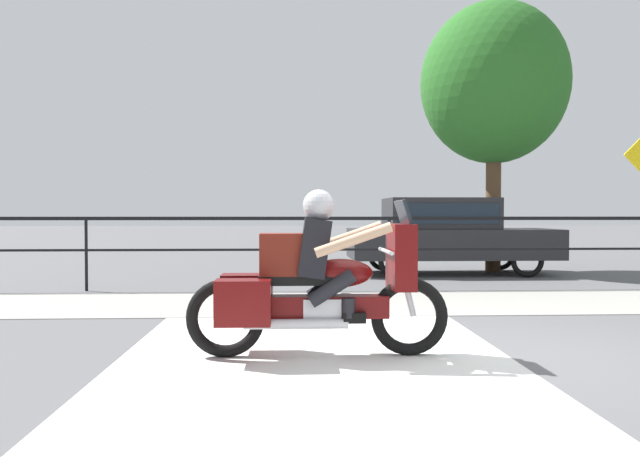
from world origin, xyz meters
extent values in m
plane|color=#565659|center=(0.00, 0.00, 0.00)|extent=(120.00, 120.00, 0.00)
cube|color=#99968E|center=(0.00, 3.40, 0.01)|extent=(44.00, 2.40, 0.01)
cube|color=silver|center=(-1.46, -0.20, 0.00)|extent=(3.52, 6.00, 0.01)
cube|color=black|center=(0.00, 5.01, 1.22)|extent=(36.00, 0.04, 0.06)
cube|color=black|center=(0.00, 5.01, 0.69)|extent=(36.00, 0.03, 0.04)
cylinder|color=black|center=(-5.10, 5.01, 0.62)|extent=(0.05, 0.05, 1.25)
cylinder|color=black|center=(0.00, 5.01, 0.62)|extent=(0.05, 0.05, 1.25)
torus|color=black|center=(-0.59, 0.08, 0.36)|extent=(0.71, 0.11, 0.71)
torus|color=black|center=(-2.27, 0.08, 0.36)|extent=(0.71, 0.11, 0.71)
cube|color=#5B0C0C|center=(-1.43, 0.08, 0.46)|extent=(1.27, 0.22, 0.20)
cube|color=silver|center=(-1.40, 0.08, 0.41)|extent=(0.34, 0.26, 0.26)
ellipsoid|color=#5B0C0C|center=(-1.23, 0.08, 0.76)|extent=(0.60, 0.30, 0.26)
cube|color=black|center=(-1.60, 0.08, 0.70)|extent=(0.74, 0.28, 0.08)
cube|color=#5B0C0C|center=(-0.67, 0.08, 0.91)|extent=(0.20, 0.55, 0.59)
cube|color=#1E232B|center=(-0.65, 0.08, 1.31)|extent=(0.10, 0.47, 0.24)
cylinder|color=silver|center=(-0.81, 0.08, 0.96)|extent=(0.04, 0.70, 0.04)
cylinder|color=silver|center=(-1.63, -0.08, 0.33)|extent=(0.92, 0.09, 0.09)
cube|color=#5B0C0C|center=(-2.09, -0.16, 0.53)|extent=(0.48, 0.28, 0.39)
cube|color=#5B0C0C|center=(-2.09, 0.32, 0.53)|extent=(0.48, 0.28, 0.39)
cylinder|color=silver|center=(-0.62, 0.08, 0.63)|extent=(0.19, 0.06, 0.55)
cube|color=black|center=(-1.46, 0.08, 0.99)|extent=(0.31, 0.36, 0.55)
sphere|color=tan|center=(-1.42, 0.08, 1.35)|extent=(0.23, 0.23, 0.23)
sphere|color=#B7B7BC|center=(-1.42, 0.08, 1.37)|extent=(0.29, 0.29, 0.29)
cylinder|color=black|center=(-1.31, -0.07, 0.64)|extent=(0.44, 0.13, 0.34)
cylinder|color=black|center=(-1.16, -0.07, 0.46)|extent=(0.11, 0.11, 0.17)
cube|color=black|center=(-1.11, -0.07, 0.38)|extent=(0.20, 0.10, 0.09)
cylinder|color=black|center=(-1.31, 0.23, 0.64)|extent=(0.44, 0.13, 0.34)
cylinder|color=black|center=(-1.16, 0.23, 0.46)|extent=(0.11, 0.11, 0.17)
cube|color=black|center=(-1.11, 0.23, 0.38)|extent=(0.20, 0.10, 0.09)
cylinder|color=tan|center=(-1.14, -0.22, 1.07)|extent=(0.68, 0.09, 0.31)
cylinder|color=tan|center=(-1.14, 0.38, 1.07)|extent=(0.68, 0.09, 0.31)
cube|color=maroon|center=(-1.76, 0.08, 0.93)|extent=(0.38, 0.28, 0.39)
cube|color=#232326|center=(1.76, 7.66, 0.66)|extent=(4.35, 1.80, 0.62)
cube|color=#232326|center=(1.50, 7.66, 1.30)|extent=(2.26, 1.58, 0.66)
cube|color=#19232D|center=(2.61, 7.66, 1.30)|extent=(0.04, 1.40, 0.53)
cube|color=#19232D|center=(1.50, 7.66, 1.30)|extent=(2.08, 1.62, 0.43)
torus|color=black|center=(3.11, 6.83, 0.34)|extent=(0.69, 0.11, 0.69)
torus|color=black|center=(3.11, 8.48, 0.34)|extent=(0.69, 0.11, 0.69)
torus|color=black|center=(0.41, 6.83, 0.34)|extent=(0.69, 0.11, 0.69)
torus|color=black|center=(0.41, 8.48, 0.34)|extent=(0.69, 0.11, 0.69)
cylinder|color=brown|center=(2.83, 8.14, 1.43)|extent=(0.33, 0.33, 2.86)
ellipsoid|color=#286623|center=(2.83, 8.14, 4.19)|extent=(3.24, 3.24, 3.56)
camera|label=1|loc=(-1.67, -5.55, 1.30)|focal=35.00mm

